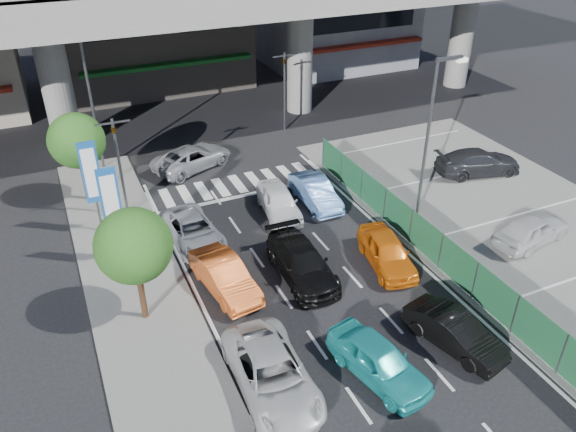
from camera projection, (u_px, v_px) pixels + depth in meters
name	position (u px, v px, depth m)	size (l,w,h in m)	color
ground	(355.00, 332.00, 21.06)	(120.00, 120.00, 0.00)	black
parking_lot	(537.00, 239.00, 26.44)	(12.00, 28.00, 0.06)	slate
sidewalk_left	(146.00, 317.00, 21.70)	(4.00, 30.00, 0.12)	slate
fence_run	(456.00, 264.00, 23.22)	(0.16, 22.00, 1.80)	#1E5834
traffic_light_left	(116.00, 144.00, 26.20)	(1.60, 1.24, 5.20)	#595B60
traffic_light_right	(284.00, 72.00, 35.74)	(1.60, 1.24, 5.20)	#595B60
street_lamp_right	(432.00, 128.00, 25.76)	(1.65, 0.22, 8.00)	#595B60
street_lamp_left	(93.00, 89.00, 30.40)	(1.65, 0.22, 8.00)	#595B60
signboard_near	(111.00, 204.00, 23.18)	(0.80, 0.14, 4.70)	#595B60
signboard_far	(91.00, 175.00, 25.38)	(0.80, 0.14, 4.70)	#595B60
tree_near	(134.00, 246.00, 19.97)	(2.80, 2.80, 4.80)	#382314
tree_far	(77.00, 141.00, 27.88)	(2.80, 2.80, 4.80)	#382314
sedan_white_mid_left	(272.00, 374.00, 18.40)	(2.29, 4.97, 1.38)	silver
taxi_teal_mid	(379.00, 360.00, 18.91)	(1.63, 4.05, 1.38)	teal
hatch_black_mid_right	(455.00, 332.00, 20.16)	(1.35, 3.88, 1.28)	black
taxi_orange_left	(225.00, 276.00, 22.89)	(1.46, 4.19, 1.38)	#DB5B21
sedan_black_mid	(302.00, 262.00, 23.71)	(1.93, 4.76, 1.38)	black
taxi_orange_right	(387.00, 252.00, 24.37)	(1.63, 4.05, 1.38)	orange
wagon_silver_front_left	(193.00, 231.00, 25.93)	(2.06, 4.48, 1.24)	silver
sedan_white_front_mid	(279.00, 202.00, 28.11)	(1.63, 4.05, 1.38)	white
kei_truck_front_right	(315.00, 192.00, 28.99)	(1.41, 4.05, 1.34)	#527EBF
crossing_wagon_silver	(192.00, 157.00, 32.55)	(2.23, 4.84, 1.34)	#98999F
parked_sedan_white	(532.00, 230.00, 25.77)	(1.64, 4.07, 1.39)	silver
parked_sedan_dgrey	(478.00, 162.00, 31.81)	(1.99, 4.89, 1.42)	#27282C
traffic_cone	(406.00, 215.00, 27.55)	(0.37, 0.37, 0.71)	#E4420C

